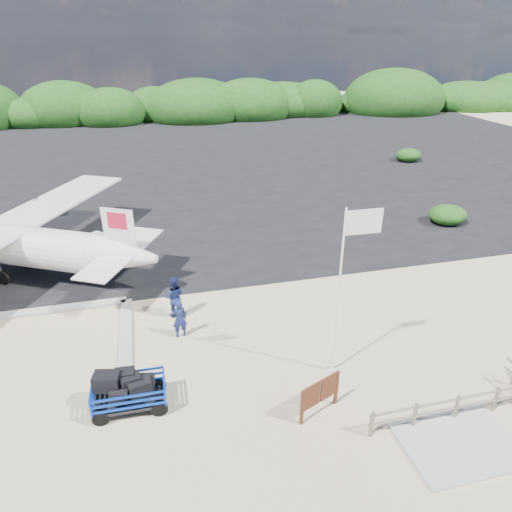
{
  "coord_description": "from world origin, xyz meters",
  "views": [
    {
      "loc": [
        -2.96,
        -14.18,
        11.45
      ],
      "look_at": [
        1.78,
        4.98,
        1.68
      ],
      "focal_mm": 32.0,
      "sensor_mm": 36.0,
      "label": 1
    }
  ],
  "objects_px": {
    "crew_a": "(179,319)",
    "aircraft_large": "(323,168)",
    "flagpole": "(331,370)",
    "crew_b": "(174,297)",
    "baggage_cart": "(132,408)",
    "signboard": "(318,413)"
  },
  "relations": [
    {
      "from": "signboard",
      "to": "crew_a",
      "type": "bearing_deg",
      "value": 104.44
    },
    {
      "from": "flagpole",
      "to": "crew_a",
      "type": "xyz_separation_m",
      "value": [
        -5.28,
        3.53,
        0.86
      ]
    },
    {
      "from": "flagpole",
      "to": "crew_b",
      "type": "distance_m",
      "value": 7.48
    },
    {
      "from": "crew_a",
      "to": "aircraft_large",
      "type": "bearing_deg",
      "value": -132.61
    },
    {
      "from": "baggage_cart",
      "to": "crew_b",
      "type": "bearing_deg",
      "value": 70.98
    },
    {
      "from": "signboard",
      "to": "crew_b",
      "type": "relative_size",
      "value": 0.9
    },
    {
      "from": "crew_a",
      "to": "crew_b",
      "type": "bearing_deg",
      "value": -96.42
    },
    {
      "from": "baggage_cart",
      "to": "aircraft_large",
      "type": "distance_m",
      "value": 31.85
    },
    {
      "from": "baggage_cart",
      "to": "signboard",
      "type": "bearing_deg",
      "value": -14.88
    },
    {
      "from": "crew_a",
      "to": "flagpole",
      "type": "bearing_deg",
      "value": 137.41
    },
    {
      "from": "crew_a",
      "to": "baggage_cart",
      "type": "bearing_deg",
      "value": 52.57
    },
    {
      "from": "signboard",
      "to": "baggage_cart",
      "type": "bearing_deg",
      "value": 141.71
    },
    {
      "from": "crew_a",
      "to": "aircraft_large",
      "type": "height_order",
      "value": "aircraft_large"
    },
    {
      "from": "crew_a",
      "to": "signboard",
      "type": "bearing_deg",
      "value": 117.88
    },
    {
      "from": "baggage_cart",
      "to": "signboard",
      "type": "height_order",
      "value": "signboard"
    },
    {
      "from": "crew_a",
      "to": "crew_b",
      "type": "xyz_separation_m",
      "value": [
        -0.07,
        1.6,
        0.11
      ]
    },
    {
      "from": "flagpole",
      "to": "crew_a",
      "type": "height_order",
      "value": "flagpole"
    },
    {
      "from": "crew_b",
      "to": "signboard",
      "type": "bearing_deg",
      "value": 128.09
    },
    {
      "from": "flagpole",
      "to": "signboard",
      "type": "xyz_separation_m",
      "value": [
        -1.24,
        -1.9,
        0.0
      ]
    },
    {
      "from": "baggage_cart",
      "to": "crew_a",
      "type": "bearing_deg",
      "value": 62.54
    },
    {
      "from": "flagpole",
      "to": "baggage_cart",
      "type": "bearing_deg",
      "value": -178.73
    },
    {
      "from": "flagpole",
      "to": "signboard",
      "type": "bearing_deg",
      "value": -123.12
    }
  ]
}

